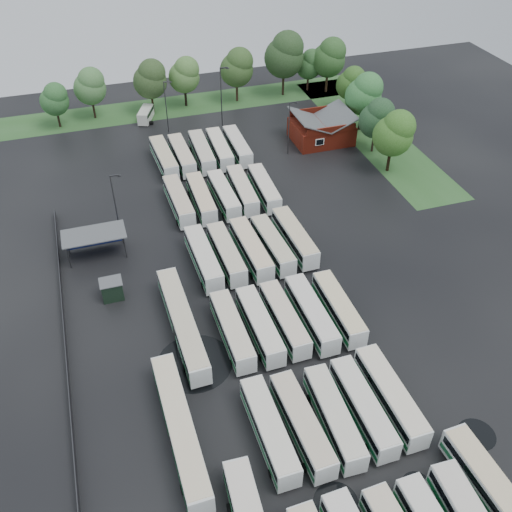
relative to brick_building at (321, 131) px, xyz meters
name	(u,v)px	position (x,y,z in m)	size (l,w,h in m)	color
ground	(271,340)	(-24.00, -42.77, -1.87)	(160.00, 160.00, 0.00)	black
brick_building	(321,131)	(0.00, 0.00, 0.00)	(10.07, 8.60, 5.39)	maroon
wash_shed	(94,235)	(-41.20, -20.74, 1.12)	(8.20, 4.20, 3.58)	#2D2D30
utility_hut	(112,289)	(-40.20, -30.17, -0.55)	(2.70, 2.20, 2.62)	black
grass_strip_north	(175,106)	(-22.00, 22.03, -1.86)	(80.00, 10.00, 0.01)	#2C5726
grass_strip_east	(371,132)	(10.00, 0.03, -1.86)	(10.00, 50.00, 0.01)	#2C5726
west_fence	(64,331)	(-46.20, -34.77, -1.27)	(0.10, 50.00, 1.20)	#2D2D30
bus_r1c0	(269,430)	(-28.44, -54.95, -0.17)	(2.49, 11.11, 3.09)	silver
bus_r1c1	(302,424)	(-25.28, -55.29, -0.17)	(2.77, 11.16, 3.08)	silver
bus_r1c2	(334,417)	(-22.05, -55.43, -0.19)	(2.68, 11.03, 3.05)	silver
bus_r1c3	(363,407)	(-18.91, -55.27, -0.18)	(2.38, 11.02, 3.07)	silver
bus_r1c4	(390,396)	(-15.74, -54.91, -0.13)	(2.52, 11.36, 3.16)	silver
bus_r2c0	(232,330)	(-28.25, -41.54, -0.19)	(2.44, 10.94, 3.04)	silver
bus_r2c1	(260,325)	(-25.07, -41.74, -0.19)	(2.55, 10.97, 3.04)	silver
bus_r2c2	(284,319)	(-22.08, -41.63, -0.21)	(2.58, 10.85, 3.00)	silver
bus_r2c3	(311,314)	(-18.85, -41.80, -0.15)	(2.52, 11.24, 3.12)	silver
bus_r2c4	(339,308)	(-15.47, -41.88, -0.21)	(2.35, 10.83, 3.01)	silver
bus_r3c0	(203,258)	(-28.29, -28.22, -0.12)	(2.68, 11.44, 3.17)	silver
bus_r3c1	(226,254)	(-25.21, -28.17, -0.18)	(2.60, 11.05, 3.06)	silver
bus_r3c2	(251,249)	(-21.90, -28.30, -0.12)	(2.79, 11.45, 3.17)	silver
bus_r3c3	(273,245)	(-18.87, -28.21, -0.20)	(2.84, 10.99, 3.03)	silver
bus_r3c4	(295,237)	(-15.53, -27.64, -0.13)	(2.73, 11.39, 3.15)	silver
bus_r4c0	(179,201)	(-28.58, -14.11, -0.16)	(2.68, 11.20, 3.10)	silver
bus_r4c1	(201,198)	(-25.26, -14.39, -0.17)	(2.47, 11.10, 3.08)	silver
bus_r4c2	(224,195)	(-21.85, -14.49, -0.20)	(2.50, 10.90, 3.02)	silver
bus_r4c3	(242,190)	(-18.85, -14.18, -0.16)	(2.72, 11.20, 3.10)	silver
bus_r4c4	(264,188)	(-15.52, -14.58, -0.21)	(2.65, 10.90, 3.02)	silver
bus_r5c0	(164,158)	(-28.30, -0.85, -0.13)	(2.90, 11.42, 3.15)	silver
bus_r5c1	(182,155)	(-25.29, -0.86, -0.16)	(2.59, 11.16, 3.09)	silver
bus_r5c2	(202,152)	(-21.89, -0.83, -0.13)	(2.72, 11.43, 3.16)	silver
bus_r5c3	(220,149)	(-18.78, -0.70, -0.15)	(2.75, 11.28, 3.12)	silver
bus_r5c4	(237,146)	(-15.66, -0.65, -0.17)	(2.52, 11.13, 3.09)	silver
artic_bus_west_b	(182,323)	(-33.28, -38.77, -0.14)	(2.73, 16.78, 3.11)	silver
artic_bus_west_c	(180,428)	(-36.35, -52.23, -0.15)	(2.59, 16.66, 3.09)	silver
minibus	(146,114)	(-28.41, 17.41, -0.58)	(3.84, 5.63, 2.31)	silver
tree_north_0	(55,99)	(-43.95, 19.65, 3.63)	(5.16, 5.16, 8.55)	black
tree_north_1	(90,86)	(-37.35, 21.64, 4.47)	(5.95, 5.95, 9.86)	black
tree_north_2	(151,79)	(-26.30, 20.53, 4.90)	(6.35, 6.35, 10.52)	#302013
tree_north_3	(185,74)	(-19.56, 21.59, 4.50)	(5.98, 5.98, 9.91)	black
tree_north_4	(238,67)	(-9.26, 20.76, 5.08)	(6.52, 6.52, 10.80)	#39251A
tree_north_5	(285,54)	(0.56, 20.80, 6.49)	(7.84, 7.84, 12.99)	black
tree_north_6	(310,64)	(6.21, 21.45, 3.69)	(5.21, 5.21, 8.63)	#352016
tree_east_0	(395,133)	(6.53, -13.22, 4.96)	(6.41, 6.41, 10.62)	black
tree_east_1	(378,118)	(7.05, -6.49, 4.35)	(5.84, 5.84, 9.66)	#2E2419
tree_east_2	(365,94)	(8.63, 1.67, 5.10)	(6.54, 6.54, 10.82)	black
tree_east_3	(351,83)	(9.87, 9.49, 3.90)	(5.41, 5.41, 8.97)	black
tree_east_4	(330,57)	(9.65, 19.57, 5.35)	(6.78, 6.78, 11.23)	#382616
lamp_post_ne	(290,125)	(-7.18, -2.82, 3.57)	(1.44, 0.28, 9.37)	#2D2D30
lamp_post_nw	(116,201)	(-37.58, -17.52, 3.71)	(1.48, 0.29, 9.61)	#2D2D30
lamp_post_back_w	(166,103)	(-25.15, 11.53, 3.66)	(1.46, 0.29, 9.51)	#2D2D30
lamp_post_back_e	(222,93)	(-15.05, 11.10, 4.51)	(1.69, 0.33, 10.98)	#2D2D30
puddle_0	(336,503)	(-24.85, -62.59, -1.86)	(4.00, 4.00, 0.01)	black
puddle_1	(417,485)	(-17.27, -63.24, -1.86)	(2.62, 2.62, 0.01)	black
puddle_2	(195,363)	(-33.05, -43.41, -1.86)	(8.32, 8.32, 0.01)	black
puddle_3	(339,333)	(-16.27, -44.18, -1.86)	(3.74, 3.74, 0.01)	black
puddle_4	(477,434)	(-9.10, -60.45, -1.86)	(3.67, 3.67, 0.01)	black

